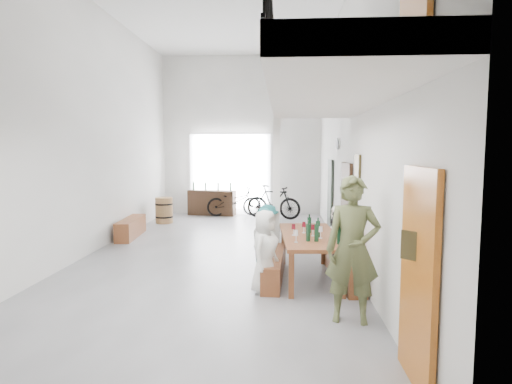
# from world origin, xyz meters

# --- Properties ---
(floor) EXTENTS (12.00, 12.00, 0.00)m
(floor) POSITION_xyz_m (0.00, 0.00, 0.00)
(floor) COLOR slate
(floor) RESTS_ON ground
(room_walls) EXTENTS (12.00, 12.00, 12.00)m
(room_walls) POSITION_xyz_m (0.00, 0.00, 3.55)
(room_walls) COLOR white
(room_walls) RESTS_ON ground
(gateway_portal) EXTENTS (2.80, 0.08, 2.80)m
(gateway_portal) POSITION_xyz_m (-0.40, 5.94, 1.40)
(gateway_portal) COLOR white
(gateway_portal) RESTS_ON ground
(right_wall_decor) EXTENTS (0.07, 8.28, 5.07)m
(right_wall_decor) POSITION_xyz_m (2.70, -1.87, 1.74)
(right_wall_decor) COLOR #AC5714
(right_wall_decor) RESTS_ON ground
(balcony) EXTENTS (1.52, 5.62, 4.00)m
(balcony) POSITION_xyz_m (1.98, -3.13, 2.96)
(balcony) COLOR white
(balcony) RESTS_ON ground
(tasting_table) EXTENTS (1.07, 2.35, 0.79)m
(tasting_table) POSITION_xyz_m (1.90, -1.58, 0.71)
(tasting_table) COLOR brown
(tasting_table) RESTS_ON ground
(bench_inner) EXTENTS (0.39, 1.91, 0.44)m
(bench_inner) POSITION_xyz_m (1.28, -1.62, 0.22)
(bench_inner) COLOR brown
(bench_inner) RESTS_ON ground
(bench_wall) EXTENTS (0.48, 2.28, 0.52)m
(bench_wall) POSITION_xyz_m (2.48, -1.50, 0.26)
(bench_wall) COLOR brown
(bench_wall) RESTS_ON ground
(tableware) EXTENTS (0.52, 1.13, 0.35)m
(tableware) POSITION_xyz_m (1.89, -1.79, 0.93)
(tableware) COLOR #10321B
(tableware) RESTS_ON tasting_table
(side_bench) EXTENTS (0.51, 1.73, 0.48)m
(side_bench) POSITION_xyz_m (-2.50, 1.79, 0.24)
(side_bench) COLOR brown
(side_bench) RESTS_ON ground
(oak_barrel) EXTENTS (0.54, 0.54, 0.79)m
(oak_barrel) POSITION_xyz_m (-2.22, 3.94, 0.40)
(oak_barrel) COLOR olive
(oak_barrel) RESTS_ON ground
(serving_counter) EXTENTS (1.68, 0.71, 0.86)m
(serving_counter) POSITION_xyz_m (-1.01, 5.65, 0.43)
(serving_counter) COLOR #322113
(serving_counter) RESTS_ON ground
(counter_bottles) EXTENTS (1.38, 0.23, 0.28)m
(counter_bottles) POSITION_xyz_m (-1.01, 5.67, 1.00)
(counter_bottles) COLOR #10321B
(counter_bottles) RESTS_ON serving_counter
(guest_left_a) EXTENTS (0.64, 0.76, 1.32)m
(guest_left_a) POSITION_xyz_m (1.14, -2.34, 0.66)
(guest_left_a) COLOR white
(guest_left_a) RESTS_ON ground
(guest_left_b) EXTENTS (0.47, 0.55, 1.28)m
(guest_left_b) POSITION_xyz_m (1.13, -1.76, 0.64)
(guest_left_b) COLOR #227073
(guest_left_b) RESTS_ON ground
(guest_left_c) EXTENTS (0.58, 0.64, 1.08)m
(guest_left_c) POSITION_xyz_m (1.07, -1.10, 0.54)
(guest_left_c) COLOR white
(guest_left_c) RESTS_ON ground
(guest_left_d) EXTENTS (0.52, 0.81, 1.19)m
(guest_left_d) POSITION_xyz_m (1.13, -0.59, 0.59)
(guest_left_d) COLOR #227073
(guest_left_d) RESTS_ON ground
(guest_right_a) EXTENTS (0.46, 0.66, 1.05)m
(guest_right_a) POSITION_xyz_m (2.52, -2.10, 0.52)
(guest_right_a) COLOR #AD1D30
(guest_right_a) RESTS_ON ground
(guest_right_b) EXTENTS (0.51, 1.15, 1.20)m
(guest_right_b) POSITION_xyz_m (2.43, -1.44, 0.60)
(guest_right_b) COLOR black
(guest_right_b) RESTS_ON ground
(guest_right_c) EXTENTS (0.42, 0.61, 1.20)m
(guest_right_c) POSITION_xyz_m (2.50, -0.79, 0.60)
(guest_right_c) COLOR white
(guest_right_c) RESTS_ON ground
(host_standing) EXTENTS (0.76, 0.56, 1.92)m
(host_standing) POSITION_xyz_m (2.33, -3.42, 0.96)
(host_standing) COLOR #4E542F
(host_standing) RESTS_ON ground
(potted_plant) EXTENTS (0.42, 0.39, 0.39)m
(potted_plant) POSITION_xyz_m (2.45, 0.45, 0.19)
(potted_plant) COLOR #1D5018
(potted_plant) RESTS_ON ground
(bicycle_near) EXTENTS (1.97, 1.09, 0.98)m
(bicycle_near) POSITION_xyz_m (-0.22, 5.51, 0.49)
(bicycle_near) COLOR black
(bicycle_near) RESTS_ON ground
(bicycle_far) EXTENTS (1.91, 1.04, 1.11)m
(bicycle_far) POSITION_xyz_m (1.14, 4.96, 0.55)
(bicycle_far) COLOR black
(bicycle_far) RESTS_ON ground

